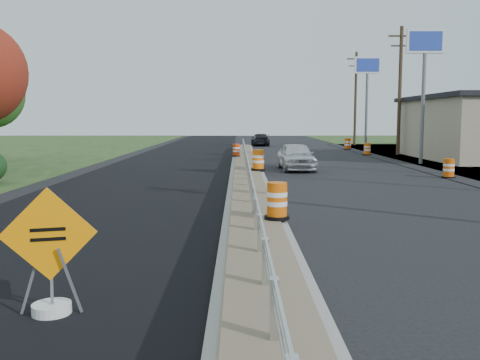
{
  "coord_description": "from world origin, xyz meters",
  "views": [
    {
      "loc": [
        -0.4,
        -15.81,
        2.71
      ],
      "look_at": [
        -0.36,
        -1.84,
        1.1
      ],
      "focal_mm": 40.0,
      "sensor_mm": 36.0,
      "label": 1
    }
  ],
  "objects_px": {
    "barrel_median_near": "(277,202)",
    "barrel_shoulder_far": "(348,144)",
    "caution_sign": "(51,283)",
    "barrel_shoulder_near": "(449,169)",
    "car_silver": "(296,156)",
    "barrel_shoulder_mid": "(367,149)",
    "barrel_median_mid": "(258,161)",
    "barrel_median_far": "(236,150)",
    "car_dark_far": "(260,140)"
  },
  "relations": [
    {
      "from": "barrel_median_near",
      "to": "barrel_shoulder_far",
      "type": "relative_size",
      "value": 0.91
    },
    {
      "from": "caution_sign",
      "to": "barrel_shoulder_near",
      "type": "bearing_deg",
      "value": 39.36
    },
    {
      "from": "barrel_shoulder_near",
      "to": "car_silver",
      "type": "relative_size",
      "value": 0.21
    },
    {
      "from": "barrel_shoulder_mid",
      "to": "barrel_shoulder_far",
      "type": "relative_size",
      "value": 0.91
    },
    {
      "from": "barrel_median_mid",
      "to": "barrel_shoulder_near",
      "type": "height_order",
      "value": "barrel_median_mid"
    },
    {
      "from": "barrel_median_far",
      "to": "barrel_shoulder_mid",
      "type": "height_order",
      "value": "barrel_median_far"
    },
    {
      "from": "barrel_median_near",
      "to": "car_silver",
      "type": "xyz_separation_m",
      "value": [
        2.11,
        15.17,
        0.06
      ]
    },
    {
      "from": "barrel_median_near",
      "to": "car_dark_far",
      "type": "bearing_deg",
      "value": 88.24
    },
    {
      "from": "barrel_shoulder_mid",
      "to": "car_dark_far",
      "type": "xyz_separation_m",
      "value": [
        -7.4,
        14.06,
        0.17
      ]
    },
    {
      "from": "barrel_median_mid",
      "to": "barrel_median_far",
      "type": "xyz_separation_m",
      "value": [
        -1.1,
        9.59,
        -0.08
      ]
    },
    {
      "from": "barrel_median_mid",
      "to": "barrel_shoulder_far",
      "type": "bearing_deg",
      "value": 67.92
    },
    {
      "from": "barrel_shoulder_mid",
      "to": "caution_sign",
      "type": "bearing_deg",
      "value": -110.54
    },
    {
      "from": "barrel_median_mid",
      "to": "barrel_median_far",
      "type": "bearing_deg",
      "value": 96.54
    },
    {
      "from": "barrel_median_near",
      "to": "car_silver",
      "type": "distance_m",
      "value": 15.32
    },
    {
      "from": "barrel_median_mid",
      "to": "barrel_shoulder_far",
      "type": "distance_m",
      "value": 23.02
    },
    {
      "from": "barrel_median_far",
      "to": "barrel_shoulder_near",
      "type": "relative_size",
      "value": 0.91
    },
    {
      "from": "barrel_median_far",
      "to": "barrel_shoulder_mid",
      "type": "xyz_separation_m",
      "value": [
        9.75,
        4.56,
        -0.19
      ]
    },
    {
      "from": "caution_sign",
      "to": "barrel_shoulder_near",
      "type": "distance_m",
      "value": 20.97
    },
    {
      "from": "barrel_median_near",
      "to": "car_silver",
      "type": "height_order",
      "value": "car_silver"
    },
    {
      "from": "barrel_median_near",
      "to": "caution_sign",
      "type": "bearing_deg",
      "value": -121.16
    },
    {
      "from": "barrel_shoulder_near",
      "to": "barrel_shoulder_mid",
      "type": "distance_m",
      "value": 15.51
    },
    {
      "from": "barrel_median_far",
      "to": "barrel_shoulder_near",
      "type": "bearing_deg",
      "value": -48.33
    },
    {
      "from": "barrel_shoulder_mid",
      "to": "car_dark_far",
      "type": "distance_m",
      "value": 15.89
    },
    {
      "from": "barrel_median_far",
      "to": "barrel_shoulder_far",
      "type": "distance_m",
      "value": 15.26
    },
    {
      "from": "barrel_median_far",
      "to": "car_dark_far",
      "type": "xyz_separation_m",
      "value": [
        2.35,
        18.62,
        -0.01
      ]
    },
    {
      "from": "barrel_shoulder_far",
      "to": "car_silver",
      "type": "bearing_deg",
      "value": -109.29
    },
    {
      "from": "caution_sign",
      "to": "car_dark_far",
      "type": "height_order",
      "value": "caution_sign"
    },
    {
      "from": "barrel_median_near",
      "to": "barrel_median_far",
      "type": "xyz_separation_m",
      "value": [
        -1.1,
        22.14,
        -0.05
      ]
    },
    {
      "from": "barrel_shoulder_far",
      "to": "barrel_median_far",
      "type": "bearing_deg",
      "value": -129.72
    },
    {
      "from": "car_silver",
      "to": "car_dark_far",
      "type": "relative_size",
      "value": 1.02
    },
    {
      "from": "car_silver",
      "to": "caution_sign",
      "type": "bearing_deg",
      "value": -107.75
    },
    {
      "from": "barrel_median_mid",
      "to": "barrel_shoulder_far",
      "type": "relative_size",
      "value": 0.99
    },
    {
      "from": "barrel_shoulder_mid",
      "to": "barrel_shoulder_far",
      "type": "distance_m",
      "value": 7.18
    },
    {
      "from": "caution_sign",
      "to": "barrel_shoulder_near",
      "type": "relative_size",
      "value": 1.99
    },
    {
      "from": "barrel_median_near",
      "to": "barrel_median_mid",
      "type": "height_order",
      "value": "barrel_median_mid"
    },
    {
      "from": "barrel_median_mid",
      "to": "car_dark_far",
      "type": "distance_m",
      "value": 28.24
    },
    {
      "from": "barrel_shoulder_near",
      "to": "car_dark_far",
      "type": "xyz_separation_m",
      "value": [
        -7.4,
        29.57,
        0.18
      ]
    },
    {
      "from": "barrel_median_far",
      "to": "car_silver",
      "type": "xyz_separation_m",
      "value": [
        3.21,
        -6.97,
        0.11
      ]
    },
    {
      "from": "barrel_median_far",
      "to": "car_dark_far",
      "type": "relative_size",
      "value": 0.2
    },
    {
      "from": "barrel_median_far",
      "to": "car_silver",
      "type": "bearing_deg",
      "value": -65.29
    },
    {
      "from": "barrel_shoulder_far",
      "to": "car_silver",
      "type": "relative_size",
      "value": 0.23
    },
    {
      "from": "barrel_shoulder_near",
      "to": "barrel_median_near",
      "type": "bearing_deg",
      "value": -127.72
    },
    {
      "from": "caution_sign",
      "to": "barrel_median_mid",
      "type": "height_order",
      "value": "caution_sign"
    },
    {
      "from": "barrel_median_far",
      "to": "barrel_shoulder_far",
      "type": "height_order",
      "value": "barrel_median_far"
    },
    {
      "from": "caution_sign",
      "to": "barrel_shoulder_near",
      "type": "height_order",
      "value": "caution_sign"
    },
    {
      "from": "caution_sign",
      "to": "car_dark_far",
      "type": "relative_size",
      "value": 0.43
    },
    {
      "from": "barrel_median_near",
      "to": "barrel_shoulder_mid",
      "type": "relative_size",
      "value": 1.01
    },
    {
      "from": "car_dark_far",
      "to": "barrel_median_near",
      "type": "bearing_deg",
      "value": 86.74
    },
    {
      "from": "car_silver",
      "to": "car_dark_far",
      "type": "xyz_separation_m",
      "value": [
        -0.86,
        25.59,
        -0.12
      ]
    },
    {
      "from": "barrel_shoulder_near",
      "to": "barrel_median_mid",
      "type": "bearing_deg",
      "value": 171.05
    }
  ]
}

